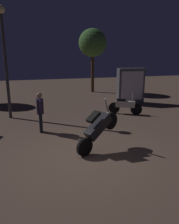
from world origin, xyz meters
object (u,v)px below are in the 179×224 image
(motorcycle_white_parked_right, at_px, (125,105))
(motorcycle_black_foreground, at_px, (98,128))
(kiosk_billboard, at_px, (131,86))
(person_rider_beside, at_px, (40,109))
(streetlamp_near, at_px, (4,49))

(motorcycle_white_parked_right, bearing_deg, motorcycle_black_foreground, -95.87)
(kiosk_billboard, bearing_deg, person_rider_beside, 37.22)
(person_rider_beside, relative_size, streetlamp_near, 0.32)
(motorcycle_white_parked_right, distance_m, person_rider_beside, 4.53)
(person_rider_beside, bearing_deg, kiosk_billboard, -147.62)
(streetlamp_near, relative_size, kiosk_billboard, 2.34)
(motorcycle_white_parked_right, bearing_deg, streetlamp_near, -159.62)
(motorcycle_white_parked_right, xyz_separation_m, kiosk_billboard, (1.31, 2.19, 0.61))
(motorcycle_black_foreground, bearing_deg, motorcycle_white_parked_right, 28.51)
(motorcycle_black_foreground, distance_m, motorcycle_white_parked_right, 4.61)
(person_rider_beside, height_order, streetlamp_near, streetlamp_near)
(person_rider_beside, height_order, kiosk_billboard, kiosk_billboard)
(motorcycle_white_parked_right, xyz_separation_m, streetlamp_near, (-5.48, 0.80, 2.69))
(streetlamp_near, distance_m, kiosk_billboard, 7.23)
(motorcycle_white_parked_right, relative_size, kiosk_billboard, 0.72)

